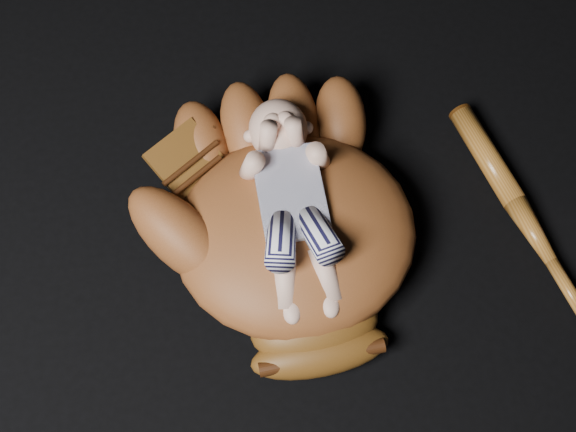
{
  "coord_description": "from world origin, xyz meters",
  "views": [
    {
      "loc": [
        -0.12,
        -0.4,
        1.22
      ],
      "look_at": [
        -0.06,
        0.13,
        0.09
      ],
      "focal_mm": 50.0,
      "sensor_mm": 36.0,
      "label": 1
    }
  ],
  "objects": [
    {
      "name": "baseball_bat",
      "position": [
        0.33,
        0.12,
        0.02
      ],
      "size": [
        0.16,
        0.43,
        0.04
      ],
      "primitive_type": null,
      "rotation": [
        0.0,
        0.0,
        0.28
      ],
      "color": "#91551C",
      "rests_on": "ground"
    },
    {
      "name": "baseball_glove",
      "position": [
        -0.05,
        0.11,
        0.08
      ],
      "size": [
        0.51,
        0.58,
        0.17
      ],
      "primitive_type": null,
      "rotation": [
        0.0,
        0.0,
        0.08
      ],
      "color": "#612F14",
      "rests_on": "ground"
    },
    {
      "name": "newborn_baby",
      "position": [
        -0.05,
        0.12,
        0.13
      ],
      "size": [
        0.18,
        0.36,
        0.14
      ],
      "primitive_type": null,
      "rotation": [
        0.0,
        0.0,
        0.04
      ],
      "color": "#D4A188",
      "rests_on": "baseball_glove"
    }
  ]
}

